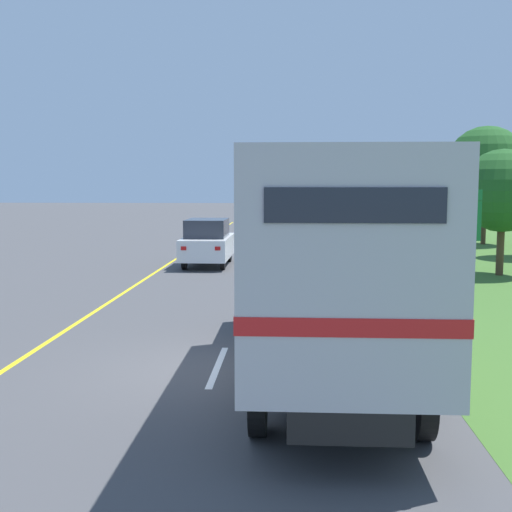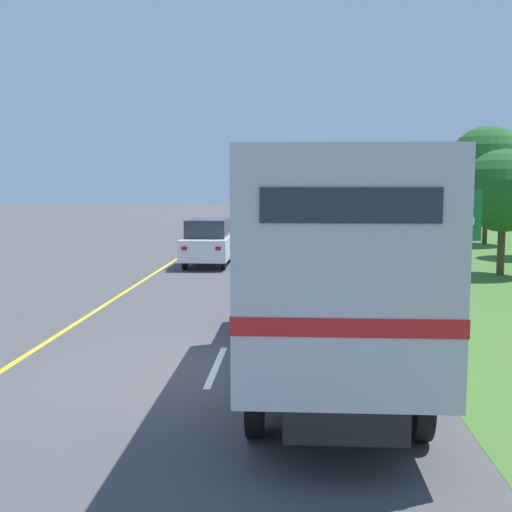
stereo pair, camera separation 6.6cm
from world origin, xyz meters
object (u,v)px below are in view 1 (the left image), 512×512
(delineator_post, at_px, (433,317))
(lead_car_white, at_px, (208,242))
(roadside_tree_far, at_px, (486,166))
(roadside_tree_near, at_px, (503,191))
(horse_trailer_truck, at_px, (329,257))
(lead_car_red_ahead, at_px, (303,222))
(highway_sign, at_px, (448,225))

(delineator_post, bearing_deg, lead_car_white, 117.35)
(delineator_post, bearing_deg, roadside_tree_far, 71.32)
(roadside_tree_far, bearing_deg, roadside_tree_near, -103.74)
(horse_trailer_truck, relative_size, lead_car_white, 2.14)
(roadside_tree_near, bearing_deg, lead_car_white, 168.61)
(lead_car_red_ahead, height_order, highway_sign, highway_sign)
(horse_trailer_truck, bearing_deg, lead_car_white, 105.05)
(highway_sign, height_order, delineator_post, highway_sign)
(lead_car_red_ahead, bearing_deg, roadside_tree_far, -27.09)
(horse_trailer_truck, height_order, lead_car_white, horse_trailer_truck)
(highway_sign, xyz_separation_m, roadside_tree_far, (5.75, 16.04, 2.19))
(horse_trailer_truck, bearing_deg, roadside_tree_far, 68.38)
(lead_car_red_ahead, bearing_deg, roadside_tree_near, -68.53)
(lead_car_white, bearing_deg, roadside_tree_far, 35.80)
(lead_car_red_ahead, relative_size, delineator_post, 4.18)
(lead_car_red_ahead, bearing_deg, lead_car_white, -105.42)
(lead_car_white, distance_m, roadside_tree_near, 11.17)
(lead_car_red_ahead, bearing_deg, highway_sign, -79.54)
(roadside_tree_near, distance_m, roadside_tree_far, 12.47)
(lead_car_red_ahead, relative_size, highway_sign, 1.29)
(lead_car_white, xyz_separation_m, delineator_post, (6.27, -12.12, -0.44))
(lead_car_white, distance_m, lead_car_red_ahead, 15.36)
(lead_car_red_ahead, xyz_separation_m, highway_sign, (3.87, -20.96, 1.11))
(horse_trailer_truck, distance_m, highway_sign, 9.46)
(lead_car_white, relative_size, lead_car_red_ahead, 1.04)
(highway_sign, relative_size, delineator_post, 3.24)
(horse_trailer_truck, xyz_separation_m, lead_car_red_ahead, (0.13, 29.53, -1.12))
(highway_sign, xyz_separation_m, delineator_post, (-1.69, -5.97, -1.52))
(horse_trailer_truck, xyz_separation_m, roadside_tree_far, (9.75, 24.61, 2.18))
(delineator_post, bearing_deg, horse_trailer_truck, -131.60)
(horse_trailer_truck, bearing_deg, highway_sign, 64.99)
(horse_trailer_truck, bearing_deg, lead_car_red_ahead, 89.75)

